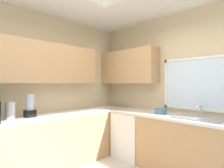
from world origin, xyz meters
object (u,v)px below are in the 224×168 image
object	(u,v)px
dishwasher	(132,134)
blender_appliance	(30,107)
bowl	(161,111)
kettle	(10,111)
sink_assembly	(197,118)

from	to	relation	value
dishwasher	blender_appliance	world-z (taller)	blender_appliance
bowl	kettle	bearing A→B (deg)	-121.64
dishwasher	bowl	world-z (taller)	bowl
dishwasher	kettle	bearing A→B (deg)	-107.74
sink_assembly	blender_appliance	world-z (taller)	blender_appliance
dishwasher	bowl	size ratio (longest dim) A/B	4.24
dishwasher	blender_appliance	size ratio (longest dim) A/B	2.42
kettle	sink_assembly	bearing A→B (deg)	47.55
bowl	blender_appliance	bearing A→B (deg)	-126.05
bowl	blender_appliance	size ratio (longest dim) A/B	0.57
dishwasher	sink_assembly	distance (m)	1.32
kettle	bowl	xyz separation A→B (m)	(1.25, 2.03, -0.08)
dishwasher	sink_assembly	bearing A→B (deg)	1.68
blender_appliance	dishwasher	bearing A→B (deg)	68.97
kettle	sink_assembly	distance (m)	2.76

